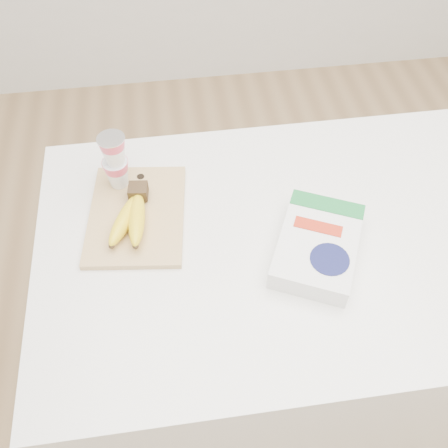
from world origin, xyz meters
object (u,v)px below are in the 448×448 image
object	(u,v)px
table	(273,324)
cereal_box	(318,245)
yogurt_stack	(115,160)
bananas	(132,216)
cutting_board	(137,215)

from	to	relation	value
table	cereal_box	size ratio (longest dim) A/B	3.92
table	yogurt_stack	size ratio (longest dim) A/B	7.69
table	yogurt_stack	xyz separation A→B (m)	(-0.40, 0.22, 0.57)
table	cereal_box	world-z (taller)	cereal_box
table	cereal_box	bearing A→B (deg)	-45.04
bananas	cutting_board	bearing A→B (deg)	72.00
cutting_board	yogurt_stack	size ratio (longest dim) A/B	2.01
table	bananas	distance (m)	0.63
bananas	yogurt_stack	distance (m)	0.15
yogurt_stack	table	bearing A→B (deg)	-28.62
table	yogurt_stack	distance (m)	0.73
bananas	cereal_box	size ratio (longest dim) A/B	0.66
bananas	yogurt_stack	world-z (taller)	yogurt_stack
bananas	cereal_box	xyz separation A→B (m)	(0.43, -0.14, -0.01)
cutting_board	cereal_box	distance (m)	0.46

